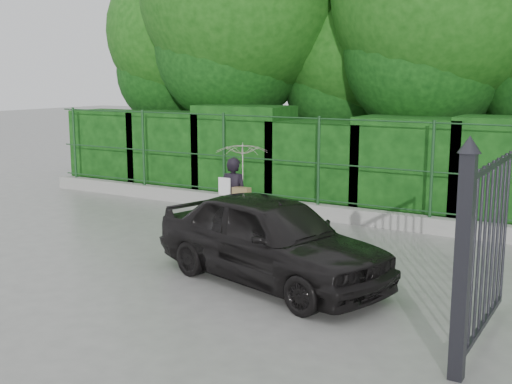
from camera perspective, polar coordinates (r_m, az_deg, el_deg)
The scene contains 7 objects.
ground at distance 9.72m, azimuth -8.30°, elevation -7.11°, with size 80.00×80.00×0.00m, color gray.
kerb at distance 13.36m, azimuth 3.95°, elevation -1.57°, with size 14.00×0.25×0.30m, color #9E9E99.
fence at distance 13.08m, azimuth 4.87°, elevation 2.83°, with size 14.13×0.06×1.80m.
hedge at distance 14.04m, azimuth 6.31°, elevation 2.68°, with size 14.20×1.20×2.26m.
gate at distance 6.78m, azimuth 18.83°, elevation -4.82°, with size 0.22×2.33×2.36m.
woman at distance 11.56m, azimuth -1.43°, elevation 1.56°, with size 0.96×0.98×1.71m.
car at distance 9.05m, azimuth 1.31°, elevation -4.15°, with size 1.50×3.72×1.27m, color black.
Camera 1 is at (5.91, -7.16, 2.89)m, focal length 45.00 mm.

